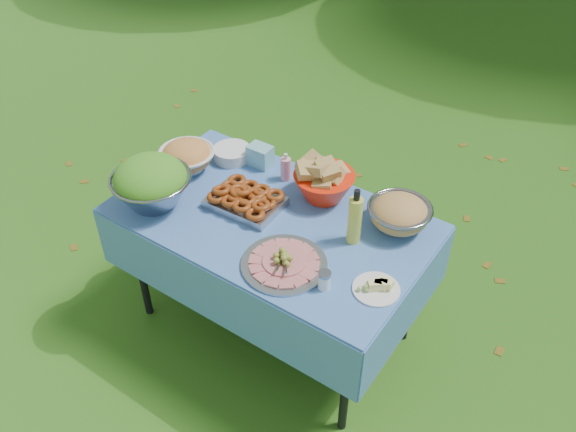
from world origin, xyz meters
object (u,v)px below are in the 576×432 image
object	(u,v)px
picnic_table	(273,275)
oil_bottle	(355,216)
bread_bowl	(324,180)
pasta_bowl_steel	(399,213)
salad_bowl	(151,182)
plate_stack	(232,153)
charcuterie_platter	(284,258)

from	to	relation	value
picnic_table	oil_bottle	xyz separation A→B (m)	(0.39, 0.08, 0.52)
bread_bowl	pasta_bowl_steel	xyz separation A→B (m)	(0.40, 0.00, -0.02)
salad_bowl	oil_bottle	bearing A→B (deg)	18.60
bread_bowl	oil_bottle	distance (m)	0.34
salad_bowl	picnic_table	bearing A→B (deg)	24.02
bread_bowl	salad_bowl	bearing A→B (deg)	-141.70
salad_bowl	plate_stack	bearing A→B (deg)	82.09
plate_stack	bread_bowl	distance (m)	0.57
pasta_bowl_steel	plate_stack	bearing A→B (deg)	-179.92
picnic_table	pasta_bowl_steel	bearing A→B (deg)	28.24
salad_bowl	oil_bottle	xyz separation A→B (m)	(0.91, 0.31, 0.02)
bread_bowl	charcuterie_platter	distance (m)	0.52
picnic_table	charcuterie_platter	bearing A→B (deg)	-44.48
bread_bowl	oil_bottle	xyz separation A→B (m)	(0.28, -0.20, 0.04)
plate_stack	oil_bottle	size ratio (longest dim) A/B	0.70
bread_bowl	charcuterie_platter	world-z (taller)	bread_bowl
salad_bowl	charcuterie_platter	distance (m)	0.76
charcuterie_platter	oil_bottle	xyz separation A→B (m)	(0.16, 0.30, 0.10)
plate_stack	pasta_bowl_steel	size ratio (longest dim) A/B	0.68
salad_bowl	oil_bottle	world-z (taller)	oil_bottle
picnic_table	oil_bottle	bearing A→B (deg)	10.87
charcuterie_platter	plate_stack	bearing A→B (deg)	143.65
plate_stack	oil_bottle	xyz separation A→B (m)	(0.84, -0.20, 0.11)
salad_bowl	pasta_bowl_steel	bearing A→B (deg)	26.15
picnic_table	oil_bottle	world-z (taller)	oil_bottle
bread_bowl	picnic_table	bearing A→B (deg)	-113.26
salad_bowl	pasta_bowl_steel	xyz separation A→B (m)	(1.03, 0.51, -0.05)
picnic_table	plate_stack	bearing A→B (deg)	148.64
bread_bowl	oil_bottle	world-z (taller)	oil_bottle
picnic_table	charcuterie_platter	xyz separation A→B (m)	(0.23, -0.23, 0.42)
salad_bowl	pasta_bowl_steel	world-z (taller)	salad_bowl
salad_bowl	bread_bowl	xyz separation A→B (m)	(0.64, 0.50, -0.02)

